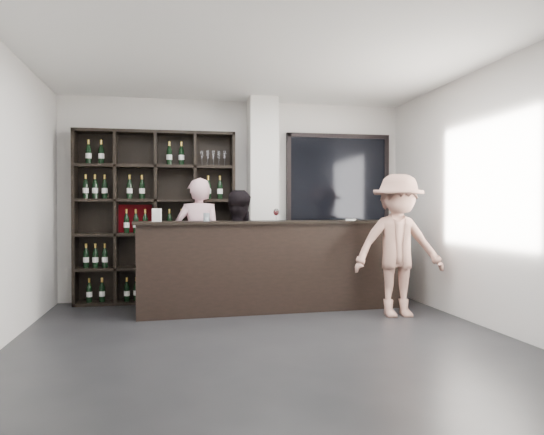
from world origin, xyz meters
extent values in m
cube|color=black|center=(0.00, 0.00, -0.01)|extent=(5.00, 5.50, 0.01)
cube|color=silver|center=(0.35, 2.47, 1.45)|extent=(0.40, 0.40, 2.90)
cube|color=black|center=(1.55, 2.69, 1.40)|extent=(1.60, 0.08, 2.10)
cube|color=black|center=(1.55, 2.69, 1.40)|extent=(1.48, 0.02, 1.98)
cube|color=black|center=(0.35, 1.75, 0.56)|extent=(3.44, 0.64, 1.13)
cube|color=black|center=(0.35, 1.75, 1.14)|extent=(3.52, 0.72, 0.03)
imported|color=beige|center=(-0.57, 2.40, 0.87)|extent=(0.66, 0.46, 1.74)
imported|color=black|center=(-0.10, 1.85, 0.78)|extent=(0.82, 0.67, 1.56)
imported|color=#986C5D|center=(1.80, 1.05, 0.87)|extent=(1.15, 0.69, 1.74)
cylinder|color=silver|center=(-0.50, 1.71, 1.21)|extent=(0.10, 0.10, 0.11)
cube|color=white|center=(1.44, 1.78, 1.17)|extent=(0.16, 0.16, 0.02)
cube|color=white|center=(-1.11, 1.67, 1.24)|extent=(0.12, 0.09, 0.16)
camera|label=1|loc=(-0.90, -5.03, 1.31)|focal=35.00mm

